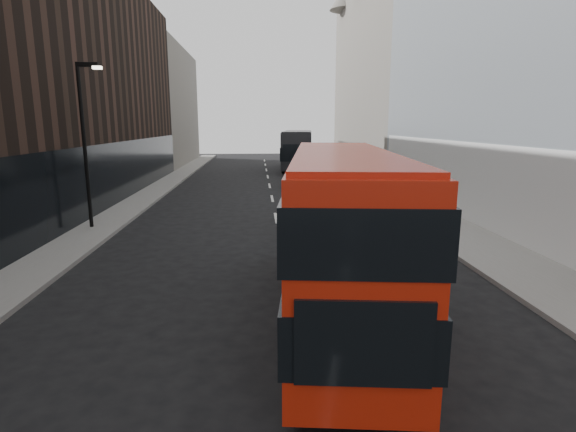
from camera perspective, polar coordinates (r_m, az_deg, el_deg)
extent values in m
cube|color=slate|center=(28.65, 13.21, 2.15)|extent=(3.00, 80.00, 0.15)
cube|color=slate|center=(28.31, -18.38, 1.75)|extent=(2.00, 80.00, 0.15)
cube|color=#A8ADB3|center=(26.68, 25.92, 22.12)|extent=(5.00, 22.00, 20.00)
cube|color=silver|center=(25.26, 19.64, 4.73)|extent=(0.35, 21.00, 3.80)
cube|color=slate|center=(47.85, 11.64, 16.63)|extent=(5.00, 24.00, 18.00)
cube|color=black|center=(33.81, -22.95, 14.75)|extent=(5.00, 24.00, 14.00)
cube|color=slate|center=(55.08, -15.39, 13.16)|extent=(5.00, 20.00, 13.00)
cylinder|color=black|center=(21.37, -24.42, 7.95)|extent=(0.16, 0.16, 7.00)
cube|color=black|center=(21.35, -24.16, 17.14)|extent=(0.90, 0.15, 0.18)
cube|color=#FFF2CC|center=(21.21, -23.07, 16.94)|extent=(0.35, 0.22, 0.12)
cube|color=#B11B0A|center=(10.93, 6.72, -1.64)|extent=(3.37, 10.02, 3.57)
cube|color=black|center=(11.08, 6.65, -4.57)|extent=(3.50, 10.08, 0.98)
cube|color=black|center=(10.76, 6.84, 3.22)|extent=(3.50, 10.08, 0.98)
cube|color=black|center=(6.43, 9.56, -15.74)|extent=(1.89, 0.30, 1.25)
cube|color=black|center=(15.85, 5.53, 0.88)|extent=(1.89, 0.30, 1.25)
cube|color=#B11B0A|center=(10.66, 6.95, 7.90)|extent=(3.24, 9.62, 0.12)
cylinder|color=black|center=(14.39, 1.89, -5.32)|extent=(0.37, 0.92, 0.89)
cylinder|color=black|center=(14.49, 9.59, -5.36)|extent=(0.37, 0.92, 0.89)
cylinder|color=black|center=(8.57, 1.08, -17.65)|extent=(0.37, 0.92, 0.89)
cylinder|color=black|center=(8.74, 14.48, -17.44)|extent=(0.37, 0.92, 0.89)
cube|color=black|center=(46.44, 1.25, 8.54)|extent=(4.15, 12.32, 3.40)
cube|color=black|center=(46.45, 1.25, 8.27)|extent=(4.27, 12.38, 1.21)
cube|color=black|center=(40.39, 1.00, 8.00)|extent=(2.33, 0.35, 1.54)
cube|color=black|center=(52.50, 1.45, 8.84)|extent=(2.33, 0.35, 1.54)
cube|color=black|center=(46.38, 1.26, 10.68)|extent=(3.98, 11.83, 0.12)
cylinder|color=black|center=(50.45, -0.03, 6.98)|extent=(0.46, 1.13, 1.10)
cylinder|color=black|center=(50.38, 2.77, 6.96)|extent=(0.46, 1.13, 1.10)
cylinder|color=black|center=(42.76, -0.56, 6.14)|extent=(0.46, 1.13, 1.10)
cylinder|color=black|center=(42.68, 2.74, 6.12)|extent=(0.46, 1.13, 1.10)
imported|color=black|center=(19.75, 4.96, 0.35)|extent=(1.88, 4.65, 1.58)
imported|color=#989AA1|center=(20.66, 5.02, 0.76)|extent=(1.69, 4.63, 1.52)
imported|color=black|center=(33.36, 1.44, 4.72)|extent=(1.79, 4.35, 1.26)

